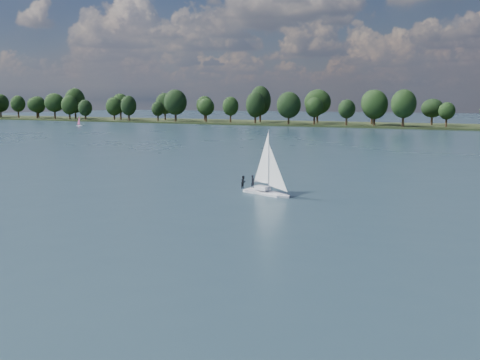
% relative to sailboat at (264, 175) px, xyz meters
% --- Properties ---
extents(ground, '(700.00, 700.00, 0.00)m').
position_rel_sailboat_xyz_m(ground, '(5.22, 57.68, -2.21)').
color(ground, '#233342').
rests_on(ground, ground).
extents(far_shore, '(660.00, 40.00, 1.50)m').
position_rel_sailboat_xyz_m(far_shore, '(5.22, 169.68, -2.21)').
color(far_shore, black).
rests_on(far_shore, ground).
extents(sailboat, '(6.22, 3.60, 7.90)m').
position_rel_sailboat_xyz_m(sailboat, '(0.00, 0.00, 0.00)').
color(sailboat, silver).
rests_on(sailboat, ground).
extents(dinghy_pink, '(3.02, 1.40, 4.70)m').
position_rel_sailboat_xyz_m(dinghy_pink, '(-133.95, 114.64, -1.10)').
color(dinghy_pink, white).
rests_on(dinghy_pink, ground).
extents(pontoon, '(4.13, 2.27, 0.50)m').
position_rel_sailboat_xyz_m(pontoon, '(-172.69, 153.79, -2.21)').
color(pontoon, '#585B5D').
rests_on(pontoon, ground).
extents(treeline, '(562.93, 74.25, 18.05)m').
position_rel_sailboat_xyz_m(treeline, '(3.55, 166.03, 5.98)').
color(treeline, black).
rests_on(treeline, ground).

